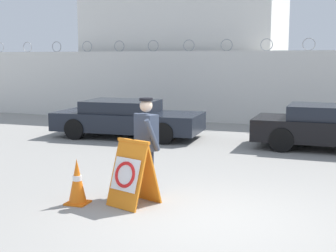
% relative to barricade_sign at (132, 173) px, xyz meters
% --- Properties ---
extents(ground_plane, '(90.00, 90.00, 0.00)m').
position_rel_barricade_sign_xyz_m(ground_plane, '(1.48, -0.26, -0.57)').
color(ground_plane, gray).
extents(perimeter_wall, '(36.00, 0.30, 3.27)m').
position_rel_barricade_sign_xyz_m(perimeter_wall, '(1.48, 10.89, 0.85)').
color(perimeter_wall, silver).
rests_on(perimeter_wall, ground_plane).
extents(building_block, '(8.63, 7.32, 5.67)m').
position_rel_barricade_sign_xyz_m(building_block, '(-3.58, 15.42, 2.27)').
color(building_block, silver).
rests_on(building_block, ground_plane).
extents(barricade_sign, '(0.87, 0.90, 1.15)m').
position_rel_barricade_sign_xyz_m(barricade_sign, '(0.00, 0.00, 0.00)').
color(barricade_sign, orange).
rests_on(barricade_sign, ground_plane).
extents(security_guard, '(0.61, 0.58, 1.81)m').
position_rel_barricade_sign_xyz_m(security_guard, '(0.02, 0.61, 0.45)').
color(security_guard, '#232838').
rests_on(security_guard, ground_plane).
extents(traffic_cone_near, '(0.37, 0.37, 0.80)m').
position_rel_barricade_sign_xyz_m(traffic_cone_near, '(-0.93, -0.26, -0.17)').
color(traffic_cone_near, orange).
rests_on(traffic_cone_near, ground_plane).
extents(parked_car_front_coupe, '(4.78, 2.17, 1.19)m').
position_rel_barricade_sign_xyz_m(parked_car_front_coupe, '(-3.05, 6.44, 0.04)').
color(parked_car_front_coupe, black).
rests_on(parked_car_front_coupe, ground_plane).
extents(parked_car_rear_sedan, '(4.56, 1.98, 1.24)m').
position_rel_barricade_sign_xyz_m(parked_car_rear_sedan, '(3.29, 6.47, 0.06)').
color(parked_car_rear_sedan, black).
rests_on(parked_car_rear_sedan, ground_plane).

